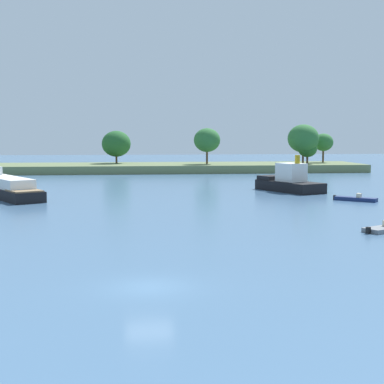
% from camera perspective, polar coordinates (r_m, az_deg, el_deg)
% --- Properties ---
extents(ground_plane, '(400.00, 400.00, 0.00)m').
position_cam_1_polar(ground_plane, '(30.61, -4.32, -9.51)').
color(ground_plane, '#476B8E').
extents(treeline_island, '(93.34, 17.15, 10.30)m').
position_cam_1_polar(treeline_island, '(124.56, -2.26, 3.09)').
color(treeline_island, '#66754C').
rests_on(treeline_island, ground).
extents(tugboat, '(8.38, 11.44, 5.23)m').
position_cam_1_polar(tugboat, '(82.23, 9.70, 1.02)').
color(tugboat, black).
rests_on(tugboat, ground).
extents(fishing_skiff, '(4.67, 4.15, 0.96)m').
position_cam_1_polar(fishing_skiff, '(71.99, 16.11, -0.67)').
color(fishing_skiff, navy).
rests_on(fishing_skiff, ground).
extents(white_riverboat, '(14.67, 21.71, 5.11)m').
position_cam_1_polar(white_riverboat, '(79.41, -18.66, 0.54)').
color(white_riverboat, black).
rests_on(white_riverboat, ground).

